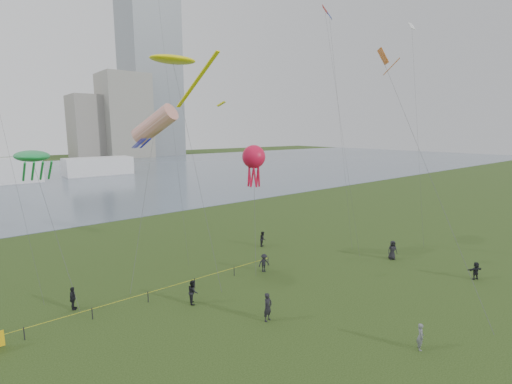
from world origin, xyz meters
TOP-DOWN VIEW (x-y plane):
  - ground_plane at (0.00, 0.00)m, footprint 400.00×400.00m
  - lake at (0.00, 100.00)m, footprint 400.00×120.00m
  - tower at (62.00, 168.00)m, footprint 24.00×24.00m
  - building_mid at (46.00, 162.00)m, footprint 20.00×20.00m
  - building_low at (32.00, 168.00)m, footprint 16.00×18.00m
  - pavilion_right at (14.00, 98.00)m, footprint 18.00×7.00m
  - fence at (-13.99, 13.22)m, footprint 24.07×0.07m
  - kite_flyer at (2.04, -2.77)m, footprint 0.70×0.69m
  - spectator_a at (-5.33, 10.92)m, footprint 0.98×1.08m
  - spectator_b at (2.83, 12.29)m, footprint 1.19×0.82m
  - spectator_c at (-12.51, 15.54)m, footprint 0.86×1.08m
  - spectator_d at (14.90, 6.64)m, footprint 1.12×1.04m
  - spectator_e at (15.86, -0.68)m, footprint 1.50×1.02m
  - spectator_f at (-2.71, 5.45)m, footprint 0.79×0.59m
  - spectator_g at (7.64, 18.09)m, footprint 1.03×1.01m
  - kite_stingray at (-0.99, 21.03)m, footprint 4.62×11.59m
  - kite_windsock at (-3.65, 20.02)m, footprint 6.53×7.09m
  - kite_creature at (-13.52, 20.03)m, footprint 2.46×7.45m
  - kite_octopus at (4.19, 15.44)m, footprint 3.70×4.59m
  - kite_delta at (12.56, 6.89)m, footprint 6.48×13.44m

SIDE VIEW (x-z plane):
  - ground_plane at x=0.00m, z-range 0.00..0.00m
  - lake at x=0.00m, z-range -0.02..0.06m
  - fence at x=-13.99m, z-range 0.03..1.08m
  - spectator_e at x=15.86m, z-range 0.00..1.55m
  - kite_flyer at x=2.04m, z-range 0.00..1.63m
  - spectator_g at x=7.64m, z-range 0.00..1.67m
  - spectator_b at x=2.83m, z-range 0.00..1.68m
  - spectator_c at x=-12.51m, z-range 0.00..1.71m
  - spectator_a at x=-5.33m, z-range 0.00..1.81m
  - spectator_d at x=14.90m, z-range 0.00..1.91m
  - spectator_f at x=-2.71m, z-range 0.00..1.96m
  - pavilion_right at x=14.00m, z-range 0.00..5.00m
  - kite_octopus at x=4.19m, z-range 4.50..15.89m
  - kite_creature at x=-13.52m, z-range 5.20..16.50m
  - kite_windsock at x=-3.65m, z-range 5.70..20.83m
  - building_low at x=32.00m, z-range 0.00..28.00m
  - kite_delta at x=12.56m, z-range 8.30..28.32m
  - building_mid at x=46.00m, z-range 0.00..38.00m
  - kite_stingray at x=-0.99m, z-range 9.40..29.14m
  - tower at x=62.00m, z-range 0.00..120.00m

